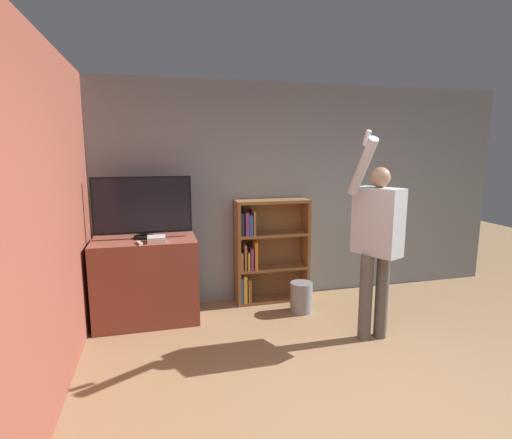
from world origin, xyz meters
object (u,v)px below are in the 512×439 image
(person, at_px, (377,236))
(waste_bin, at_px, (301,297))
(bookshelf, at_px, (265,251))
(television, at_px, (143,207))
(game_console, at_px, (156,239))

(person, distance_m, waste_bin, 1.28)
(bookshelf, bearing_deg, television, -171.91)
(bookshelf, bearing_deg, game_console, -162.01)
(bookshelf, distance_m, person, 1.54)
(game_console, relative_size, person, 0.09)
(game_console, relative_size, waste_bin, 0.53)
(television, relative_size, waste_bin, 2.93)
(game_console, height_order, waste_bin, game_console)
(waste_bin, bearing_deg, game_console, 178.90)
(bookshelf, bearing_deg, waste_bin, -54.97)
(game_console, bearing_deg, bookshelf, 17.99)
(waste_bin, bearing_deg, bookshelf, 125.03)
(game_console, relative_size, bookshelf, 0.15)
(person, bearing_deg, waste_bin, -175.61)
(television, distance_m, waste_bin, 2.09)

